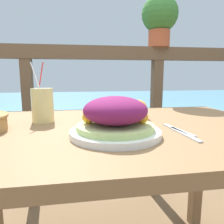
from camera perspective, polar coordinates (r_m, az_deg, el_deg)
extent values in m
cube|color=olive|center=(0.83, 0.25, -5.04)|extent=(1.29, 0.84, 0.04)
cube|color=olive|center=(1.48, 21.29, -14.24)|extent=(0.06, 0.06, 0.70)
cube|color=brown|center=(1.55, -4.55, 15.19)|extent=(2.80, 0.08, 0.09)
cube|color=brown|center=(1.63, -20.52, -5.70)|extent=(0.07, 0.07, 1.04)
cube|color=brown|center=(1.70, 11.21, -4.60)|extent=(0.07, 0.07, 1.04)
cube|color=#568EA8|center=(4.10, -7.40, -0.16)|extent=(12.00, 4.00, 0.47)
cylinder|color=silver|center=(0.69, 0.86, -5.47)|extent=(0.29, 0.29, 0.02)
cylinder|color=#B7D17A|center=(0.69, 0.86, -3.95)|extent=(0.24, 0.24, 0.02)
ellipsoid|color=#72194C|center=(0.68, 0.87, 0.43)|extent=(0.20, 0.20, 0.09)
sphere|color=orange|center=(0.70, 7.86, -1.42)|extent=(0.04, 0.04, 0.04)
sphere|color=orange|center=(0.70, -6.13, -1.39)|extent=(0.04, 0.04, 0.04)
cylinder|color=#DBCC7F|center=(0.93, -17.66, 1.68)|extent=(0.09, 0.09, 0.14)
cylinder|color=red|center=(0.93, -18.53, 5.97)|extent=(0.04, 0.07, 0.21)
cylinder|color=white|center=(0.91, -18.42, 5.85)|extent=(0.07, 0.05, 0.21)
cylinder|color=#A34C2D|center=(1.67, 12.17, 18.20)|extent=(0.15, 0.15, 0.12)
sphere|color=#336B2D|center=(1.70, 12.39, 23.73)|extent=(0.25, 0.25, 0.25)
cube|color=silver|center=(0.75, 18.26, -5.47)|extent=(0.03, 0.18, 0.00)
cube|color=silver|center=(0.79, 16.83, -4.51)|extent=(0.04, 0.18, 0.00)
sphere|color=orange|center=(0.96, 6.76, 0.71)|extent=(0.08, 0.08, 0.08)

